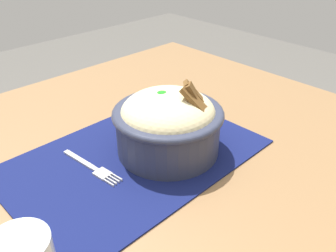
{
  "coord_description": "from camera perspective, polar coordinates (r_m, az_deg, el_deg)",
  "views": [
    {
      "loc": [
        0.29,
        0.4,
        1.1
      ],
      "look_at": [
        -0.08,
        0.01,
        0.79
      ],
      "focal_mm": 38.32,
      "sensor_mm": 36.0,
      "label": 1
    }
  ],
  "objects": [
    {
      "name": "placemat",
      "position": [
        0.64,
        -5.32,
        -4.89
      ],
      "size": [
        0.44,
        0.3,
        0.0
      ],
      "primitive_type": "cube",
      "rotation": [
        0.0,
        0.0,
        0.01
      ],
      "color": "#11194C",
      "rests_on": "table"
    },
    {
      "name": "bowl",
      "position": [
        0.62,
        0.01,
        0.64
      ],
      "size": [
        0.22,
        0.22,
        0.13
      ],
      "color": "#2D3347",
      "rests_on": "placemat"
    },
    {
      "name": "fork",
      "position": [
        0.62,
        -11.85,
        -6.53
      ],
      "size": [
        0.03,
        0.14,
        0.0
      ],
      "color": "#B4B4B4",
      "rests_on": "placemat"
    },
    {
      "name": "table",
      "position": [
        0.66,
        -5.97,
        -11.22
      ],
      "size": [
        1.08,
        0.89,
        0.73
      ],
      "color": "olive",
      "rests_on": "ground_plane"
    }
  ]
}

